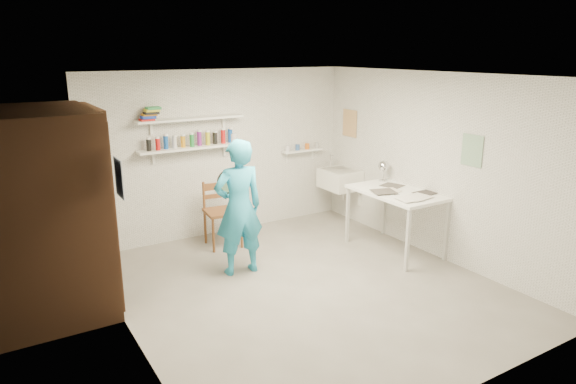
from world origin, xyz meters
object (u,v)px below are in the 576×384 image
wall_clock (229,182)px  work_table (395,221)px  man (239,208)px  wooden_chair (223,212)px  desk_lamp (384,166)px  belfast_sink (340,179)px

wall_clock → work_table: size_ratio=0.24×
man → work_table: 2.19m
man → wooden_chair: size_ratio=1.67×
man → desk_lamp: man is taller
work_table → desk_lamp: size_ratio=8.00×
belfast_sink → work_table: size_ratio=0.47×
man → wooden_chair: 1.01m
wall_clock → desk_lamp: (2.33, -0.18, -0.04)m
belfast_sink → wall_clock: 2.37m
wooden_chair → desk_lamp: 2.36m
work_table → man: bearing=167.5°
work_table → desk_lamp: desk_lamp is taller
man → wooden_chair: (0.20, 0.93, -0.33)m
wooden_chair → desk_lamp: bearing=-16.7°
wall_clock → belfast_sink: bearing=21.4°
wooden_chair → desk_lamp: desk_lamp is taller
belfast_sink → wall_clock: bearing=-162.5°
desk_lamp → work_table: bearing=-112.4°
man → wall_clock: size_ratio=5.56×
wall_clock → work_table: bearing=-14.0°
belfast_sink → work_table: (-0.11, -1.39, -0.28)m
belfast_sink → man: bearing=-157.4°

